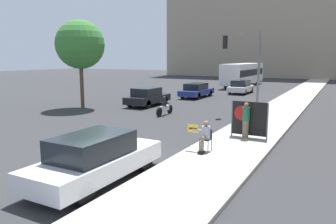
{
  "coord_description": "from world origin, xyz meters",
  "views": [
    {
      "loc": [
        7.15,
        -8.84,
        3.8
      ],
      "look_at": [
        -0.84,
        5.86,
        1.02
      ],
      "focal_mm": 35.0,
      "sensor_mm": 36.0,
      "label": 1
    }
  ],
  "objects_px": {
    "city_bus_on_road": "(243,73)",
    "street_tree_near_curb": "(80,45)",
    "car_on_road_midblock": "(197,90)",
    "car_on_road_nearest": "(147,97)",
    "seated_protester": "(205,135)",
    "jogger_on_sidewalk": "(246,120)",
    "motorcycle_on_road": "(165,107)",
    "parked_car_curbside": "(96,158)",
    "car_on_road_distant": "(241,87)",
    "protest_banner": "(249,119)",
    "traffic_light_pole": "(246,59)"
  },
  "relations": [
    {
      "from": "city_bus_on_road",
      "to": "parked_car_curbside",
      "type": "bearing_deg",
      "value": -81.13
    },
    {
      "from": "city_bus_on_road",
      "to": "car_on_road_distant",
      "type": "bearing_deg",
      "value": -75.48
    },
    {
      "from": "seated_protester",
      "to": "motorcycle_on_road",
      "type": "xyz_separation_m",
      "value": [
        -5.79,
        7.16,
        -0.25
      ]
    },
    {
      "from": "car_on_road_distant",
      "to": "city_bus_on_road",
      "type": "bearing_deg",
      "value": 104.52
    },
    {
      "from": "city_bus_on_road",
      "to": "car_on_road_midblock",
      "type": "bearing_deg",
      "value": -91.52
    },
    {
      "from": "car_on_road_nearest",
      "to": "city_bus_on_road",
      "type": "distance_m",
      "value": 21.75
    },
    {
      "from": "car_on_road_midblock",
      "to": "car_on_road_distant",
      "type": "bearing_deg",
      "value": 63.56
    },
    {
      "from": "traffic_light_pole",
      "to": "street_tree_near_curb",
      "type": "relative_size",
      "value": 0.82
    },
    {
      "from": "jogger_on_sidewalk",
      "to": "car_on_road_distant",
      "type": "xyz_separation_m",
      "value": [
        -5.97,
        19.9,
        -0.26
      ]
    },
    {
      "from": "protest_banner",
      "to": "car_on_road_nearest",
      "type": "relative_size",
      "value": 0.4
    },
    {
      "from": "car_on_road_distant",
      "to": "street_tree_near_curb",
      "type": "distance_m",
      "value": 18.11
    },
    {
      "from": "jogger_on_sidewalk",
      "to": "traffic_light_pole",
      "type": "relative_size",
      "value": 0.31
    },
    {
      "from": "seated_protester",
      "to": "traffic_light_pole",
      "type": "bearing_deg",
      "value": 102.07
    },
    {
      "from": "traffic_light_pole",
      "to": "car_on_road_midblock",
      "type": "height_order",
      "value": "traffic_light_pole"
    },
    {
      "from": "car_on_road_midblock",
      "to": "city_bus_on_road",
      "type": "relative_size",
      "value": 0.39
    },
    {
      "from": "car_on_road_midblock",
      "to": "protest_banner",
      "type": "bearing_deg",
      "value": -58.08
    },
    {
      "from": "jogger_on_sidewalk",
      "to": "car_on_road_midblock",
      "type": "distance_m",
      "value": 16.79
    },
    {
      "from": "car_on_road_nearest",
      "to": "street_tree_near_curb",
      "type": "distance_m",
      "value": 6.46
    },
    {
      "from": "car_on_road_distant",
      "to": "street_tree_near_curb",
      "type": "height_order",
      "value": "street_tree_near_curb"
    },
    {
      "from": "jogger_on_sidewalk",
      "to": "motorcycle_on_road",
      "type": "xyz_separation_m",
      "value": [
        -6.61,
        4.2,
        -0.43
      ]
    },
    {
      "from": "protest_banner",
      "to": "parked_car_curbside",
      "type": "xyz_separation_m",
      "value": [
        -2.77,
        -7.41,
        -0.27
      ]
    },
    {
      "from": "motorcycle_on_road",
      "to": "street_tree_near_curb",
      "type": "distance_m",
      "value": 8.28
    },
    {
      "from": "parked_car_curbside",
      "to": "car_on_road_distant",
      "type": "bearing_deg",
      "value": 96.91
    },
    {
      "from": "protest_banner",
      "to": "car_on_road_midblock",
      "type": "distance_m",
      "value": 16.69
    },
    {
      "from": "protest_banner",
      "to": "traffic_light_pole",
      "type": "xyz_separation_m",
      "value": [
        -2.09,
        6.69,
        2.72
      ]
    },
    {
      "from": "street_tree_near_curb",
      "to": "motorcycle_on_road",
      "type": "bearing_deg",
      "value": 1.19
    },
    {
      "from": "car_on_road_midblock",
      "to": "motorcycle_on_road",
      "type": "height_order",
      "value": "car_on_road_midblock"
    },
    {
      "from": "city_bus_on_road",
      "to": "motorcycle_on_road",
      "type": "height_order",
      "value": "city_bus_on_road"
    },
    {
      "from": "seated_protester",
      "to": "car_on_road_midblock",
      "type": "bearing_deg",
      "value": 119.85
    },
    {
      "from": "jogger_on_sidewalk",
      "to": "car_on_road_nearest",
      "type": "height_order",
      "value": "jogger_on_sidewalk"
    },
    {
      "from": "traffic_light_pole",
      "to": "parked_car_curbside",
      "type": "xyz_separation_m",
      "value": [
        -0.69,
        -14.1,
        -2.99
      ]
    },
    {
      "from": "car_on_road_midblock",
      "to": "city_bus_on_road",
      "type": "height_order",
      "value": "city_bus_on_road"
    },
    {
      "from": "parked_car_curbside",
      "to": "street_tree_near_curb",
      "type": "distance_m",
      "value": 16.3
    },
    {
      "from": "car_on_road_nearest",
      "to": "street_tree_near_curb",
      "type": "height_order",
      "value": "street_tree_near_curb"
    },
    {
      "from": "traffic_light_pole",
      "to": "street_tree_near_curb",
      "type": "height_order",
      "value": "street_tree_near_curb"
    },
    {
      "from": "seated_protester",
      "to": "car_on_road_midblock",
      "type": "distance_m",
      "value": 19.03
    },
    {
      "from": "jogger_on_sidewalk",
      "to": "car_on_road_nearest",
      "type": "xyz_separation_m",
      "value": [
        -9.96,
        7.38,
        -0.25
      ]
    },
    {
      "from": "motorcycle_on_road",
      "to": "city_bus_on_road",
      "type": "bearing_deg",
      "value": 93.96
    },
    {
      "from": "city_bus_on_road",
      "to": "street_tree_near_curb",
      "type": "xyz_separation_m",
      "value": [
        -5.4,
        -25.0,
        3.01
      ]
    },
    {
      "from": "parked_car_curbside",
      "to": "car_on_road_nearest",
      "type": "bearing_deg",
      "value": 116.48
    },
    {
      "from": "jogger_on_sidewalk",
      "to": "car_on_road_distant",
      "type": "bearing_deg",
      "value": -70.81
    },
    {
      "from": "car_on_road_distant",
      "to": "car_on_road_nearest",
      "type": "bearing_deg",
      "value": -107.7
    },
    {
      "from": "parked_car_curbside",
      "to": "motorcycle_on_road",
      "type": "height_order",
      "value": "parked_car_curbside"
    },
    {
      "from": "parked_car_curbside",
      "to": "traffic_light_pole",
      "type": "bearing_deg",
      "value": 87.21
    },
    {
      "from": "motorcycle_on_road",
      "to": "street_tree_near_curb",
      "type": "xyz_separation_m",
      "value": [
        -7.12,
        -0.15,
        4.22
      ]
    },
    {
      "from": "motorcycle_on_road",
      "to": "car_on_road_distant",
      "type": "bearing_deg",
      "value": 87.63
    },
    {
      "from": "parked_car_curbside",
      "to": "car_on_road_midblock",
      "type": "distance_m",
      "value": 22.41
    },
    {
      "from": "seated_protester",
      "to": "street_tree_near_curb",
      "type": "xyz_separation_m",
      "value": [
        -12.91,
        7.01,
        3.97
      ]
    },
    {
      "from": "jogger_on_sidewalk",
      "to": "motorcycle_on_road",
      "type": "height_order",
      "value": "jogger_on_sidewalk"
    },
    {
      "from": "jogger_on_sidewalk",
      "to": "street_tree_near_curb",
      "type": "bearing_deg",
      "value": -13.91
    }
  ]
}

